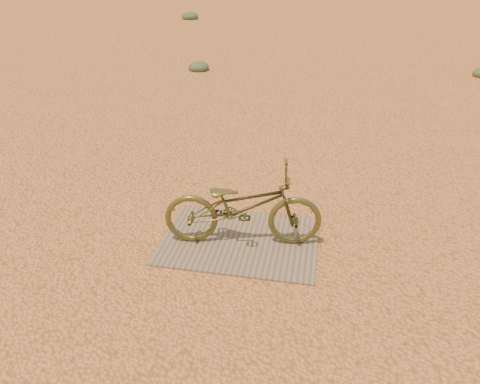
# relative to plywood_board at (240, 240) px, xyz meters

# --- Properties ---
(ground) EXTENTS (120.00, 120.00, 0.00)m
(ground) POSITION_rel_plywood_board_xyz_m (0.35, 0.25, -0.01)
(ground) COLOR #E2964C
(ground) RESTS_ON ground
(plywood_board) EXTENTS (1.67, 1.23, 0.02)m
(plywood_board) POSITION_rel_plywood_board_xyz_m (0.00, 0.00, 0.00)
(plywood_board) COLOR #7D6D55
(plywood_board) RESTS_ON ground
(bicycle) EXTENTS (1.71, 0.82, 0.86)m
(bicycle) POSITION_rel_plywood_board_xyz_m (0.04, -0.03, 0.44)
(bicycle) COLOR brown
(bicycle) RESTS_ON plywood_board
(kale_a) EXTENTS (0.52, 0.52, 0.29)m
(kale_a) POSITION_rel_plywood_board_xyz_m (-2.48, 7.33, -0.01)
(kale_a) COLOR #486140
(kale_a) RESTS_ON ground
(kale_c) EXTENTS (0.70, 0.70, 0.39)m
(kale_c) POSITION_rel_plywood_board_xyz_m (-5.19, 15.81, -0.01)
(kale_c) COLOR #486140
(kale_c) RESTS_ON ground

